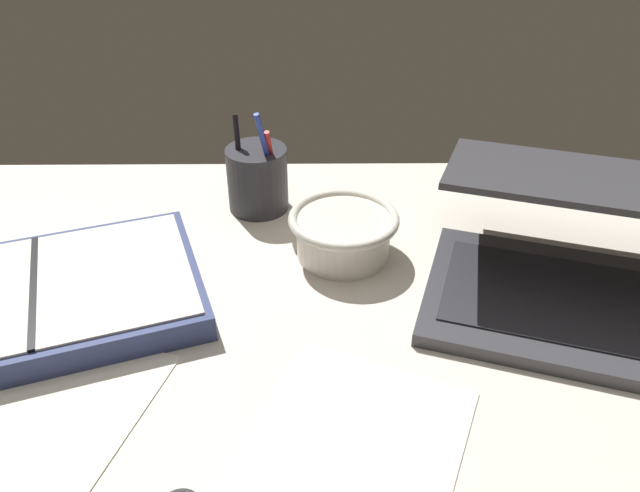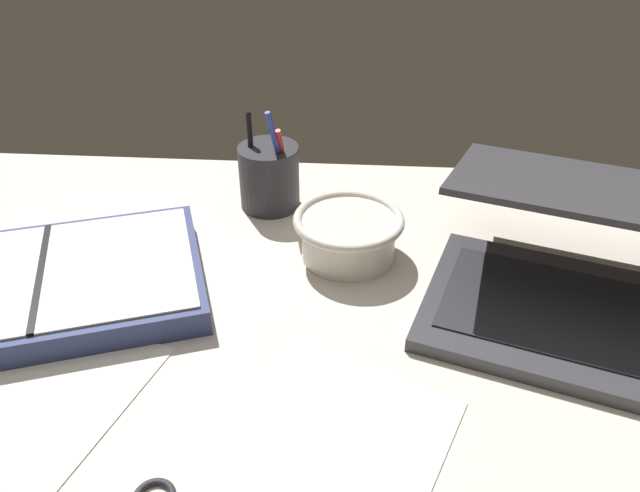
{
  "view_description": "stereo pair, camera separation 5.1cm",
  "coord_description": "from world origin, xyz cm",
  "px_view_note": "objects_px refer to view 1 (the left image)",
  "views": [
    {
      "loc": [
        -0.82,
        -49.21,
        51.49
      ],
      "look_at": [
        -0.26,
        13.68,
        9.0
      ],
      "focal_mm": 35.0,
      "sensor_mm": 36.0,
      "label": 1
    },
    {
      "loc": [
        4.24,
        -49.05,
        51.49
      ],
      "look_at": [
        -0.26,
        13.68,
        9.0
      ],
      "focal_mm": 35.0,
      "sensor_mm": 36.0,
      "label": 2
    }
  ],
  "objects_px": {
    "laptop": "(583,262)",
    "planner": "(37,300)",
    "bowl": "(343,233)",
    "pen_cup": "(257,178)"
  },
  "relations": [
    {
      "from": "pen_cup",
      "to": "planner",
      "type": "relative_size",
      "value": 0.37
    },
    {
      "from": "pen_cup",
      "to": "planner",
      "type": "bearing_deg",
      "value": -134.93
    },
    {
      "from": "laptop",
      "to": "planner",
      "type": "height_order",
      "value": "laptop"
    },
    {
      "from": "laptop",
      "to": "planner",
      "type": "xyz_separation_m",
      "value": [
        -0.66,
        -0.02,
        -0.04
      ]
    },
    {
      "from": "laptop",
      "to": "bowl",
      "type": "relative_size",
      "value": 2.95
    },
    {
      "from": "pen_cup",
      "to": "laptop",
      "type": "bearing_deg",
      "value": -28.73
    },
    {
      "from": "bowl",
      "to": "planner",
      "type": "bearing_deg",
      "value": -162.21
    },
    {
      "from": "laptop",
      "to": "pen_cup",
      "type": "height_order",
      "value": "pen_cup"
    },
    {
      "from": "laptop",
      "to": "planner",
      "type": "relative_size",
      "value": 0.99
    },
    {
      "from": "pen_cup",
      "to": "planner",
      "type": "xyz_separation_m",
      "value": [
        -0.25,
        -0.25,
        -0.03
      ]
    }
  ]
}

